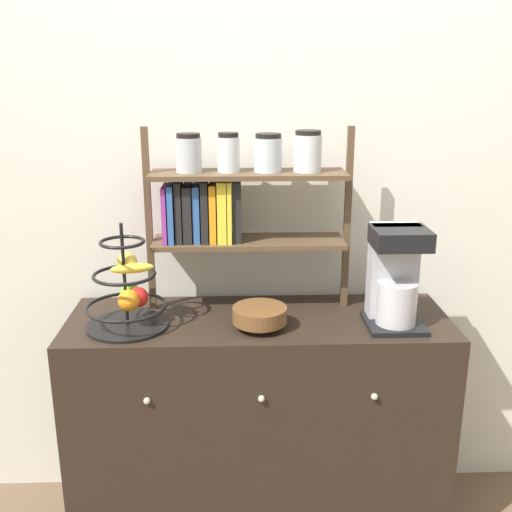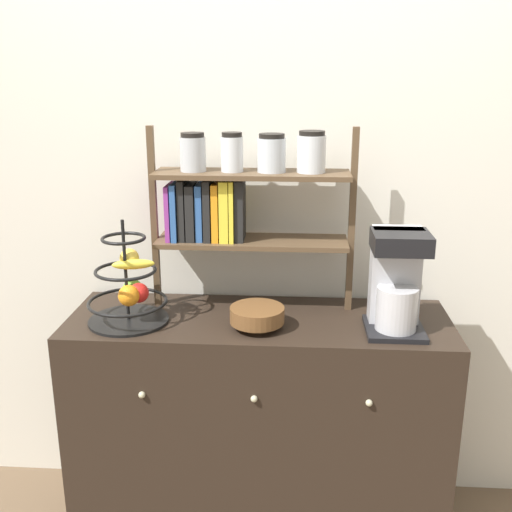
% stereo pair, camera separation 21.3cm
% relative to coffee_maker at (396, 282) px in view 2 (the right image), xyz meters
% --- Properties ---
extents(wall_back, '(7.00, 0.05, 2.60)m').
position_rel_coffee_maker_xyz_m(wall_back, '(-0.48, 0.34, 0.24)').
color(wall_back, silver).
rests_on(wall_back, ground_plane).
extents(sideboard, '(1.41, 0.49, 0.89)m').
position_rel_coffee_maker_xyz_m(sideboard, '(-0.48, 0.06, -0.62)').
color(sideboard, black).
rests_on(sideboard, ground_plane).
extents(coffee_maker, '(0.20, 0.21, 0.36)m').
position_rel_coffee_maker_xyz_m(coffee_maker, '(0.00, 0.00, 0.00)').
color(coffee_maker, black).
rests_on(coffee_maker, sideboard).
extents(fruit_stand, '(0.29, 0.29, 0.38)m').
position_rel_coffee_maker_xyz_m(fruit_stand, '(-0.94, 0.01, -0.05)').
color(fruit_stand, black).
rests_on(fruit_stand, sideboard).
extents(wooden_bowl, '(0.19, 0.19, 0.08)m').
position_rel_coffee_maker_xyz_m(wooden_bowl, '(-0.48, -0.02, -0.13)').
color(wooden_bowl, brown).
rests_on(wooden_bowl, sideboard).
extents(shelf_hutch, '(0.76, 0.20, 0.69)m').
position_rel_coffee_maker_xyz_m(shelf_hutch, '(-0.58, 0.18, 0.26)').
color(shelf_hutch, brown).
rests_on(shelf_hutch, sideboard).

